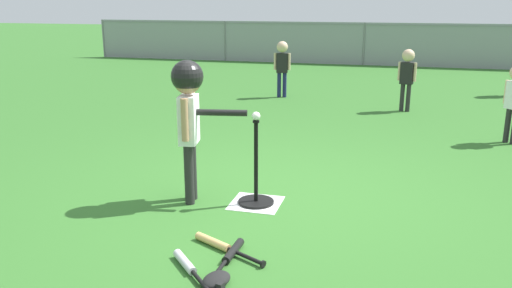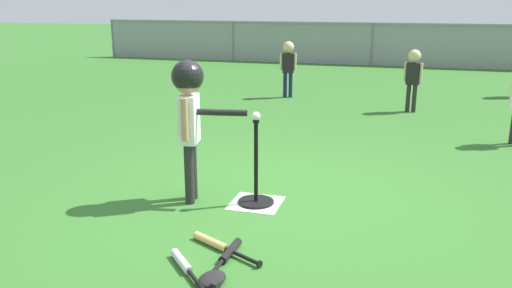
{
  "view_description": "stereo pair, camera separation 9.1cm",
  "coord_description": "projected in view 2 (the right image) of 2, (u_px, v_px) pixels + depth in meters",
  "views": [
    {
      "loc": [
        0.96,
        -4.41,
        1.76
      ],
      "look_at": [
        -0.19,
        -0.19,
        0.55
      ],
      "focal_mm": 36.78,
      "sensor_mm": 36.0,
      "label": 1
    },
    {
      "loc": [
        1.05,
        -4.39,
        1.76
      ],
      "look_at": [
        -0.19,
        -0.19,
        0.55
      ],
      "focal_mm": 36.78,
      "sensor_mm": 36.0,
      "label": 2
    }
  ],
  "objects": [
    {
      "name": "spare_bat_silver",
      "position": [
        185.0,
        266.0,
        3.53
      ],
      "size": [
        0.46,
        0.49,
        0.06
      ],
      "color": "silver",
      "rests_on": "ground_plane"
    },
    {
      "name": "batting_tee",
      "position": [
        256.0,
        190.0,
        4.65
      ],
      "size": [
        0.32,
        0.32,
        0.76
      ],
      "color": "black",
      "rests_on": "ground_plane"
    },
    {
      "name": "home_plate",
      "position": [
        256.0,
        203.0,
        4.68
      ],
      "size": [
        0.44,
        0.44,
        0.01
      ],
      "primitive_type": "cube",
      "color": "white",
      "rests_on": "ground_plane"
    },
    {
      "name": "spare_bat_wood",
      "position": [
        217.0,
        245.0,
        3.83
      ],
      "size": [
        0.62,
        0.35,
        0.06
      ],
      "color": "#DBB266",
      "rests_on": "ground_plane"
    },
    {
      "name": "glove_by_plate",
      "position": [
        212.0,
        280.0,
        3.34
      ],
      "size": [
        0.21,
        0.25,
        0.07
      ],
      "color": "black",
      "rests_on": "ground_plane"
    },
    {
      "name": "fielder_deep_right",
      "position": [
        413.0,
        72.0,
        8.31
      ],
      "size": [
        0.29,
        0.2,
        1.0
      ],
      "color": "#262626",
      "rests_on": "ground_plane"
    },
    {
      "name": "batter_child",
      "position": [
        189.0,
        102.0,
        4.5
      ],
      "size": [
        0.65,
        0.36,
        1.27
      ],
      "color": "#262626",
      "rests_on": "ground_plane"
    },
    {
      "name": "baseball_on_tee",
      "position": [
        256.0,
        116.0,
        4.47
      ],
      "size": [
        0.07,
        0.07,
        0.07
      ],
      "primitive_type": "sphere",
      "color": "white",
      "rests_on": "batting_tee"
    },
    {
      "name": "outfield_fence",
      "position": [
        372.0,
        43.0,
        14.26
      ],
      "size": [
        16.06,
        0.06,
        1.15
      ],
      "color": "slate",
      "rests_on": "ground_plane"
    },
    {
      "name": "fielder_deep_center",
      "position": [
        288.0,
        62.0,
        9.56
      ],
      "size": [
        0.3,
        0.2,
        1.03
      ],
      "color": "#191E4C",
      "rests_on": "ground_plane"
    },
    {
      "name": "ground_plane",
      "position": [
        282.0,
        198.0,
        4.81
      ],
      "size": [
        60.0,
        60.0,
        0.0
      ],
      "primitive_type": "plane",
      "color": "#336B28"
    },
    {
      "name": "spare_bat_black",
      "position": [
        227.0,
        255.0,
        3.67
      ],
      "size": [
        0.08,
        0.64,
        0.06
      ],
      "color": "black",
      "rests_on": "ground_plane"
    }
  ]
}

